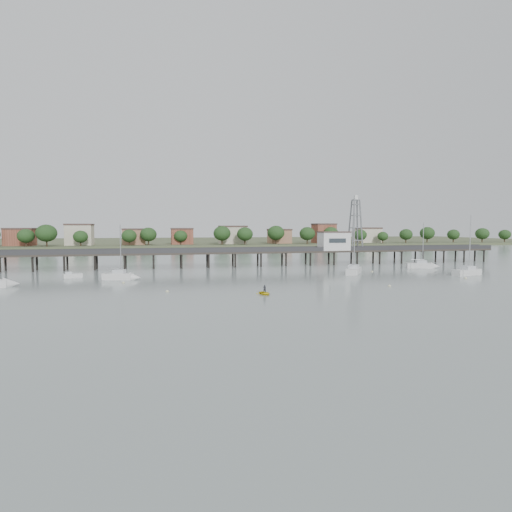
# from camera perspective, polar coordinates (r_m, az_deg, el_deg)

# --- Properties ---
(ground_plane) EXTENTS (500.00, 500.00, 0.00)m
(ground_plane) POSITION_cam_1_polar(r_m,az_deg,el_deg) (57.86, 11.18, -6.70)
(ground_plane) COLOR slate
(ground_plane) RESTS_ON ground
(pier) EXTENTS (150.00, 5.00, 5.50)m
(pier) POSITION_cam_1_polar(r_m,az_deg,el_deg) (114.45, -1.25, 0.51)
(pier) COLOR #2D2823
(pier) RESTS_ON ground
(pier_building) EXTENTS (8.40, 5.40, 5.30)m
(pier_building) POSITION_cam_1_polar(r_m,az_deg,el_deg) (121.94, 10.33, 2.01)
(pier_building) COLOR silver
(pier_building) RESTS_ON ground
(lattice_tower) EXTENTS (3.20, 3.20, 15.50)m
(lattice_tower) POSITION_cam_1_polar(r_m,az_deg,el_deg) (124.61, 13.11, 4.04)
(lattice_tower) COLOR slate
(lattice_tower) RESTS_ON ground
(sailboat_d) EXTENTS (8.74, 4.61, 13.84)m
(sailboat_d) POSITION_cam_1_polar(r_m,az_deg,el_deg) (105.84, 26.82, -1.90)
(sailboat_d) COLOR silver
(sailboat_d) RESTS_ON ground
(sailboat_b) EXTENTS (7.19, 3.90, 11.53)m
(sailboat_b) POSITION_cam_1_polar(r_m,az_deg,el_deg) (89.57, -17.17, -2.63)
(sailboat_b) COLOR silver
(sailboat_b) RESTS_ON ground
(sailboat_e) EXTENTS (7.80, 4.41, 12.45)m
(sailboat_e) POSITION_cam_1_polar(r_m,az_deg,el_deg) (118.02, 21.66, -1.20)
(sailboat_e) COLOR silver
(sailboat_e) RESTS_ON ground
(sailboat_c) EXTENTS (7.14, 8.70, 14.50)m
(sailboat_c) POSITION_cam_1_polar(r_m,az_deg,el_deg) (100.62, 13.02, -1.86)
(sailboat_c) COLOR silver
(sailboat_c) RESTS_ON ground
(white_tender) EXTENTS (3.99, 2.62, 1.43)m
(white_tender) POSITION_cam_1_polar(r_m,az_deg,el_deg) (96.65, -23.30, -2.43)
(white_tender) COLOR silver
(white_tender) RESTS_ON ground
(yellow_dinghy) EXTENTS (2.16, 1.01, 2.91)m
(yellow_dinghy) POSITION_cam_1_polar(r_m,az_deg,el_deg) (67.29, 1.16, -5.14)
(yellow_dinghy) COLOR yellow
(yellow_dinghy) RESTS_ON ground
(dinghy_occupant) EXTENTS (0.58, 1.31, 0.30)m
(dinghy_occupant) POSITION_cam_1_polar(r_m,az_deg,el_deg) (67.29, 1.16, -5.14)
(dinghy_occupant) COLOR black
(dinghy_occupant) RESTS_ON ground
(mooring_buoys) EXTENTS (68.32, 23.56, 0.39)m
(mooring_buoys) POSITION_cam_1_polar(r_m,az_deg,el_deg) (83.64, 7.52, -3.34)
(mooring_buoys) COLOR beige
(mooring_buoys) RESTS_ON ground
(far_shore) EXTENTS (500.00, 170.00, 10.40)m
(far_shore) POSITION_cam_1_polar(r_m,az_deg,el_deg) (292.51, -8.45, 1.97)
(far_shore) COLOR #475133
(far_shore) RESTS_ON ground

